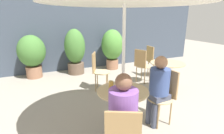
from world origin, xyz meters
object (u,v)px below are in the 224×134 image
at_px(potted_plant_2, 112,47).
at_px(bistro_chair_4, 142,63).
at_px(beer_glass_1, 111,86).
at_px(beer_glass_2, 129,89).
at_px(cafe_table_far, 167,70).
at_px(bistro_chair_1, 165,92).
at_px(potted_plant_0, 32,53).
at_px(seated_person_1, 159,85).
at_px(cafe_table_near, 123,102).
at_px(bistro_chair_3, 98,68).
at_px(seated_person_0, 123,117).
at_px(bistro_chair_2, 152,59).
at_px(potted_plant_1, 75,50).
at_px(beer_glass_0, 128,81).

bearing_deg(potted_plant_2, bistro_chair_4, -82.95).
height_order(beer_glass_1, potted_plant_2, potted_plant_2).
bearing_deg(beer_glass_2, beer_glass_1, 128.76).
height_order(cafe_table_far, bistro_chair_1, bistro_chair_1).
relative_size(bistro_chair_4, potted_plant_0, 0.74).
bearing_deg(beer_glass_1, bistro_chair_4, 46.66).
xyz_separation_m(bistro_chair_1, seated_person_1, (-0.15, -0.01, 0.16)).
distance_m(cafe_table_near, potted_plant_2, 3.65).
xyz_separation_m(bistro_chair_3, potted_plant_0, (-1.48, 1.65, 0.18)).
xyz_separation_m(seated_person_1, beer_glass_2, (-0.67, -0.21, 0.12)).
relative_size(seated_person_0, potted_plant_2, 0.91).
height_order(bistro_chair_2, potted_plant_2, potted_plant_2).
height_order(cafe_table_near, potted_plant_1, potted_plant_1).
bearing_deg(seated_person_1, beer_glass_2, -75.49).
distance_m(bistro_chair_2, seated_person_1, 2.54).
xyz_separation_m(cafe_table_far, bistro_chair_1, (-0.85, -0.96, -0.01)).
xyz_separation_m(cafe_table_near, cafe_table_far, (1.68, 1.00, 0.01)).
distance_m(bistro_chair_4, beer_glass_2, 2.51).
distance_m(cafe_table_far, bistro_chair_3, 1.67).
relative_size(cafe_table_near, beer_glass_2, 4.33).
relative_size(cafe_table_far, beer_glass_2, 4.49).
bearing_deg(bistro_chair_4, cafe_table_far, 167.59).
distance_m(bistro_chair_3, seated_person_1, 1.87).
height_order(seated_person_1, beer_glass_0, seated_person_1).
bearing_deg(beer_glass_2, potted_plant_1, 89.86).
relative_size(beer_glass_1, potted_plant_0, 0.12).
bearing_deg(potted_plant_0, beer_glass_2, -71.24).
relative_size(bistro_chair_1, bistro_chair_3, 1.00).
bearing_deg(seated_person_0, beer_glass_0, -95.51).
distance_m(seated_person_1, beer_glass_0, 0.55).
bearing_deg(seated_person_1, potted_plant_1, -172.00).
xyz_separation_m(seated_person_0, beer_glass_0, (0.45, 0.71, 0.09)).
bearing_deg(bistro_chair_4, bistro_chair_1, 134.67).
xyz_separation_m(cafe_table_near, seated_person_0, (-0.30, -0.60, 0.18)).
bearing_deg(cafe_table_near, bistro_chair_4, 50.39).
height_order(bistro_chair_3, potted_plant_1, potted_plant_1).
distance_m(cafe_table_near, bistro_chair_1, 0.83).
height_order(beer_glass_1, potted_plant_1, potted_plant_1).
bearing_deg(beer_glass_2, seated_person_1, 17.72).
bearing_deg(bistro_chair_3, seated_person_0, -165.15).
bearing_deg(potted_plant_0, bistro_chair_1, -59.02).
bearing_deg(cafe_table_far, bistro_chair_2, 70.33).
bearing_deg(seated_person_0, cafe_table_near, -90.00).
distance_m(seated_person_0, potted_plant_0, 4.20).
relative_size(cafe_table_near, cafe_table_far, 0.96).
height_order(cafe_table_near, potted_plant_2, potted_plant_2).
xyz_separation_m(bistro_chair_4, beer_glass_2, (-1.50, -1.99, 0.28)).
xyz_separation_m(cafe_table_far, bistro_chair_2, (0.41, 1.14, -0.01)).
bearing_deg(bistro_chair_3, cafe_table_far, -93.09).
xyz_separation_m(cafe_table_near, bistro_chair_4, (1.50, 1.82, 0.00)).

